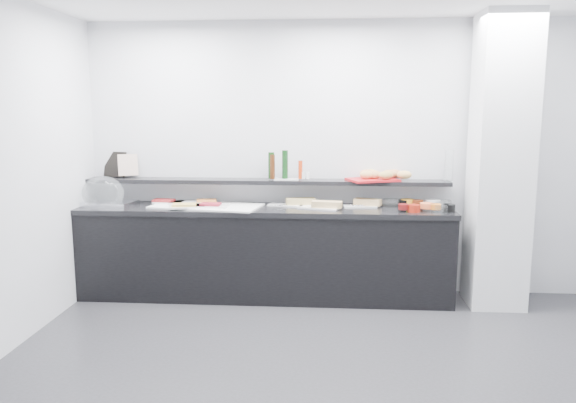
# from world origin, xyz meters

# --- Properties ---
(ground) EXTENTS (5.00, 5.00, 0.00)m
(ground) POSITION_xyz_m (0.00, 0.00, 0.00)
(ground) COLOR #2D2D30
(ground) RESTS_ON ground
(back_wall) EXTENTS (5.00, 0.02, 2.70)m
(back_wall) POSITION_xyz_m (0.00, 2.00, 1.35)
(back_wall) COLOR silver
(back_wall) RESTS_ON ground
(column) EXTENTS (0.50, 0.50, 2.70)m
(column) POSITION_xyz_m (1.50, 1.65, 1.35)
(column) COLOR silver
(column) RESTS_ON ground
(buffet_cabinet) EXTENTS (3.60, 0.60, 0.85)m
(buffet_cabinet) POSITION_xyz_m (-0.70, 1.70, 0.42)
(buffet_cabinet) COLOR black
(buffet_cabinet) RESTS_ON ground
(counter_top) EXTENTS (3.62, 0.62, 0.05)m
(counter_top) POSITION_xyz_m (-0.70, 1.70, 0.88)
(counter_top) COLOR black
(counter_top) RESTS_ON buffet_cabinet
(wall_shelf) EXTENTS (3.60, 0.25, 0.04)m
(wall_shelf) POSITION_xyz_m (-0.70, 1.88, 1.13)
(wall_shelf) COLOR black
(wall_shelf) RESTS_ON back_wall
(cloche_base) EXTENTS (0.53, 0.39, 0.04)m
(cloche_base) POSITION_xyz_m (-2.24, 1.71, 0.92)
(cloche_base) COLOR silver
(cloche_base) RESTS_ON counter_top
(cloche_dome) EXTENTS (0.44, 0.33, 0.34)m
(cloche_dome) POSITION_xyz_m (-2.29, 1.67, 1.03)
(cloche_dome) COLOR white
(cloche_dome) RESTS_ON cloche_base
(linen_runner) EXTENTS (1.12, 0.67, 0.01)m
(linen_runner) POSITION_xyz_m (-1.27, 1.69, 0.91)
(linen_runner) COLOR white
(linen_runner) RESTS_ON counter_top
(platter_meat_a) EXTENTS (0.31, 0.22, 0.01)m
(platter_meat_a) POSITION_xyz_m (-1.67, 1.81, 0.92)
(platter_meat_a) COLOR white
(platter_meat_a) RESTS_ON linen_runner
(food_meat_a) EXTENTS (0.21, 0.15, 0.02)m
(food_meat_a) POSITION_xyz_m (-1.72, 1.79, 0.94)
(food_meat_a) COLOR maroon
(food_meat_a) RESTS_ON platter_meat_a
(platter_salmon) EXTENTS (0.38, 0.32, 0.01)m
(platter_salmon) POSITION_xyz_m (-1.51, 1.79, 0.92)
(platter_salmon) COLOR white
(platter_salmon) RESTS_ON linen_runner
(food_salmon) EXTENTS (0.22, 0.16, 0.02)m
(food_salmon) POSITION_xyz_m (-1.29, 1.81, 0.94)
(food_salmon) COLOR orange
(food_salmon) RESTS_ON platter_salmon
(platter_cheese) EXTENTS (0.39, 0.31, 0.01)m
(platter_cheese) POSITION_xyz_m (-1.43, 1.57, 0.92)
(platter_cheese) COLOR white
(platter_cheese) RESTS_ON linen_runner
(food_cheese) EXTENTS (0.24, 0.18, 0.02)m
(food_cheese) POSITION_xyz_m (-1.45, 1.54, 0.94)
(food_cheese) COLOR gold
(food_cheese) RESTS_ON platter_cheese
(platter_meat_b) EXTENTS (0.34, 0.24, 0.01)m
(platter_meat_b) POSITION_xyz_m (-1.20, 1.62, 0.92)
(platter_meat_b) COLOR white
(platter_meat_b) RESTS_ON linen_runner
(food_meat_b) EXTENTS (0.19, 0.13, 0.02)m
(food_meat_b) POSITION_xyz_m (-1.20, 1.59, 0.94)
(food_meat_b) COLOR maroon
(food_meat_b) RESTS_ON platter_meat_b
(sandwich_plate_left) EXTENTS (0.37, 0.22, 0.01)m
(sandwich_plate_left) POSITION_xyz_m (-0.49, 1.79, 0.91)
(sandwich_plate_left) COLOR white
(sandwich_plate_left) RESTS_ON counter_top
(sandwich_food_left) EXTENTS (0.30, 0.17, 0.06)m
(sandwich_food_left) POSITION_xyz_m (-0.35, 1.81, 0.94)
(sandwich_food_left) COLOR tan
(sandwich_food_left) RESTS_ON sandwich_plate_left
(tongs_left) EXTENTS (0.14, 0.10, 0.01)m
(tongs_left) POSITION_xyz_m (-0.55, 1.72, 0.92)
(tongs_left) COLOR #B1B4B8
(tongs_left) RESTS_ON sandwich_plate_left
(sandwich_plate_mid) EXTENTS (0.43, 0.29, 0.01)m
(sandwich_plate_mid) POSITION_xyz_m (-0.17, 1.67, 0.91)
(sandwich_plate_mid) COLOR white
(sandwich_plate_mid) RESTS_ON counter_top
(sandwich_food_mid) EXTENTS (0.30, 0.15, 0.06)m
(sandwich_food_mid) POSITION_xyz_m (-0.09, 1.64, 0.94)
(sandwich_food_mid) COLOR tan
(sandwich_food_mid) RESTS_ON sandwich_plate_mid
(tongs_mid) EXTENTS (0.15, 0.08, 0.01)m
(tongs_mid) POSITION_xyz_m (-0.08, 1.66, 0.92)
(tongs_mid) COLOR #B8BBBF
(tongs_mid) RESTS_ON sandwich_plate_mid
(sandwich_plate_right) EXTENTS (0.32, 0.16, 0.01)m
(sandwich_plate_right) POSITION_xyz_m (0.23, 1.77, 0.91)
(sandwich_plate_right) COLOR white
(sandwich_plate_right) RESTS_ON counter_top
(sandwich_food_right) EXTENTS (0.28, 0.18, 0.06)m
(sandwich_food_right) POSITION_xyz_m (0.30, 1.82, 0.94)
(sandwich_food_right) COLOR #E5B978
(sandwich_food_right) RESTS_ON sandwich_plate_right
(tongs_right) EXTENTS (0.15, 0.06, 0.01)m
(tongs_right) POSITION_xyz_m (0.20, 1.76, 0.92)
(tongs_right) COLOR #ACAFB2
(tongs_right) RESTS_ON sandwich_plate_right
(bowl_glass_fruit) EXTENTS (0.23, 0.23, 0.07)m
(bowl_glass_fruit) POSITION_xyz_m (0.53, 1.83, 0.94)
(bowl_glass_fruit) COLOR silver
(bowl_glass_fruit) RESTS_ON counter_top
(fill_glass_fruit) EXTENTS (0.16, 0.16, 0.05)m
(fill_glass_fruit) POSITION_xyz_m (0.69, 1.84, 0.95)
(fill_glass_fruit) COLOR #F8A421
(fill_glass_fruit) RESTS_ON bowl_glass_fruit
(bowl_black_jam) EXTENTS (0.15, 0.15, 0.07)m
(bowl_black_jam) POSITION_xyz_m (0.66, 1.83, 0.94)
(bowl_black_jam) COLOR black
(bowl_black_jam) RESTS_ON counter_top
(fill_black_jam) EXTENTS (0.11, 0.11, 0.05)m
(fill_black_jam) POSITION_xyz_m (0.78, 1.79, 0.95)
(fill_black_jam) COLOR #5C210D
(fill_black_jam) RESTS_ON bowl_black_jam
(bowl_glass_cream) EXTENTS (0.21, 0.21, 0.07)m
(bowl_glass_cream) POSITION_xyz_m (1.02, 1.81, 0.94)
(bowl_glass_cream) COLOR white
(bowl_glass_cream) RESTS_ON counter_top
(fill_glass_cream) EXTENTS (0.19, 0.19, 0.05)m
(fill_glass_cream) POSITION_xyz_m (0.94, 1.83, 0.95)
(fill_glass_cream) COLOR white
(fill_glass_cream) RESTS_ON bowl_glass_cream
(bowl_red_jam) EXTENTS (0.13, 0.13, 0.07)m
(bowl_red_jam) POSITION_xyz_m (0.71, 1.54, 0.94)
(bowl_red_jam) COLOR #9C1D0E
(bowl_red_jam) RESTS_ON counter_top
(fill_red_jam) EXTENTS (0.11, 0.11, 0.05)m
(fill_red_jam) POSITION_xyz_m (0.62, 1.55, 0.95)
(fill_red_jam) COLOR #520B0B
(fill_red_jam) RESTS_ON bowl_red_jam
(bowl_glass_salmon) EXTENTS (0.20, 0.20, 0.07)m
(bowl_glass_salmon) POSITION_xyz_m (0.96, 1.59, 0.94)
(bowl_glass_salmon) COLOR white
(bowl_glass_salmon) RESTS_ON counter_top
(fill_glass_salmon) EXTENTS (0.16, 0.16, 0.05)m
(fill_glass_salmon) POSITION_xyz_m (0.84, 1.62, 0.95)
(fill_glass_salmon) COLOR orange
(fill_glass_salmon) RESTS_ON bowl_glass_salmon
(bowl_black_fruit) EXTENTS (0.13, 0.13, 0.07)m
(bowl_black_fruit) POSITION_xyz_m (1.04, 1.59, 0.94)
(bowl_black_fruit) COLOR black
(bowl_black_fruit) RESTS_ON counter_top
(fill_black_fruit) EXTENTS (0.11, 0.11, 0.05)m
(fill_black_fruit) POSITION_xyz_m (0.92, 1.58, 0.95)
(fill_black_fruit) COLOR orange
(fill_black_fruit) RESTS_ON bowl_black_fruit
(framed_print) EXTENTS (0.26, 0.15, 0.26)m
(framed_print) POSITION_xyz_m (-2.27, 1.97, 1.28)
(framed_print) COLOR black
(framed_print) RESTS_ON wall_shelf
(print_art) EXTENTS (0.20, 0.13, 0.22)m
(print_art) POSITION_xyz_m (-2.12, 1.93, 1.28)
(print_art) COLOR tan
(print_art) RESTS_ON framed_print
(condiment_tray) EXTENTS (0.24, 0.16, 0.01)m
(condiment_tray) POSITION_xyz_m (-0.49, 1.86, 1.16)
(condiment_tray) COLOR silver
(condiment_tray) RESTS_ON wall_shelf
(bottle_green_a) EXTENTS (0.07, 0.07, 0.26)m
(bottle_green_a) POSITION_xyz_m (-0.65, 1.87, 1.29)
(bottle_green_a) COLOR black
(bottle_green_a) RESTS_ON condiment_tray
(bottle_brown) EXTENTS (0.06, 0.06, 0.24)m
(bottle_brown) POSITION_xyz_m (-0.63, 1.83, 1.28)
(bottle_brown) COLOR #3C1D0B
(bottle_brown) RESTS_ON condiment_tray
(bottle_green_b) EXTENTS (0.08, 0.08, 0.28)m
(bottle_green_b) POSITION_xyz_m (-0.51, 1.87, 1.30)
(bottle_green_b) COLOR black
(bottle_green_b) RESTS_ON condiment_tray
(bottle_hot) EXTENTS (0.05, 0.05, 0.18)m
(bottle_hot) POSITION_xyz_m (-0.36, 1.86, 1.25)
(bottle_hot) COLOR red
(bottle_hot) RESTS_ON condiment_tray
(shaker_salt) EXTENTS (0.04, 0.04, 0.07)m
(shaker_salt) POSITION_xyz_m (-0.28, 1.85, 1.20)
(shaker_salt) COLOR white
(shaker_salt) RESTS_ON condiment_tray
(shaker_pepper) EXTENTS (0.04, 0.04, 0.07)m
(shaker_pepper) POSITION_xyz_m (-0.33, 1.85, 1.20)
(shaker_pepper) COLOR silver
(shaker_pepper) RESTS_ON condiment_tray
(bread_tray) EXTENTS (0.54, 0.47, 0.02)m
(bread_tray) POSITION_xyz_m (0.35, 1.85, 1.16)
(bread_tray) COLOR red
(bread_tray) RESTS_ON wall_shelf
(bread_roll_nw) EXTENTS (0.16, 0.12, 0.08)m
(bread_roll_nw) POSITION_xyz_m (0.30, 1.94, 1.21)
(bread_roll_nw) COLOR #BF7649
(bread_roll_nw) RESTS_ON bread_tray
(bread_roll_n) EXTENTS (0.15, 0.11, 0.08)m
(bread_roll_n) POSITION_xyz_m (0.34, 1.96, 1.21)
(bread_roll_n) COLOR gold
(bread_roll_n) RESTS_ON bread_tray
(bread_roll_ne) EXTENTS (0.16, 0.11, 0.08)m
(bread_roll_ne) POSITION_xyz_m (0.57, 1.96, 1.21)
(bread_roll_ne) COLOR #BF7948
(bread_roll_ne) RESTS_ON bread_tray
(bread_roll_sw) EXTENTS (0.16, 0.12, 0.08)m
(bread_roll_sw) POSITION_xyz_m (0.29, 1.82, 1.21)
(bread_roll_sw) COLOR tan
(bread_roll_sw) RESTS_ON bread_tray
(bread_roll_s) EXTENTS (0.18, 0.15, 0.08)m
(bread_roll_s) POSITION_xyz_m (0.47, 1.80, 1.21)
(bread_roll_s) COLOR #AF8B43
(bread_roll_s) RESTS_ON bread_tray
(bread_roll_se) EXTENTS (0.15, 0.11, 0.08)m
(bread_roll_se) POSITION_xyz_m (0.65, 1.85, 1.21)
(bread_roll_se) COLOR tan
(bread_roll_se) RESTS_ON bread_tray
(bread_roll_midw) EXTENTS (0.14, 0.09, 0.08)m
(bread_roll_midw) POSITION_xyz_m (0.37, 1.84, 1.21)
(bread_roll_midw) COLOR #B98046
(bread_roll_midw) RESTS_ON bread_tray
(bread_roll_mide) EXTENTS (0.16, 0.12, 0.08)m
(bread_roll_mide) POSITION_xyz_m (0.52, 1.92, 1.21)
(bread_roll_mide) COLOR #B78046
(bread_roll_mide) RESTS_ON bread_tray
(carafe) EXTENTS (0.10, 0.10, 0.30)m
(carafe) POSITION_xyz_m (1.08, 1.88, 1.30)
(carafe) COLOR silver
(carafe) RESTS_ON wall_shelf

